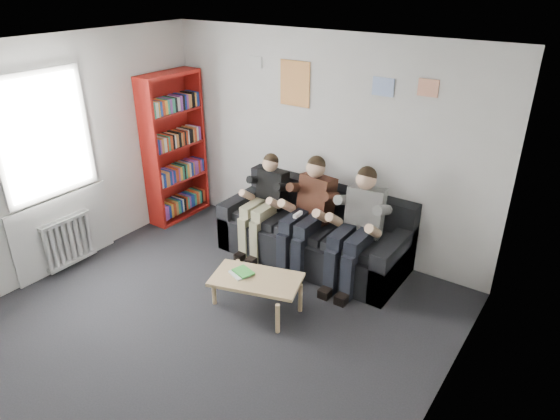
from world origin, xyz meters
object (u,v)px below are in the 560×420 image
at_px(bookshelf, 175,148).
at_px(person_left, 263,205).
at_px(coffee_table, 256,282).
at_px(person_middle, 307,215).
at_px(person_right, 356,229).
at_px(sofa, 315,235).

bearing_deg(bookshelf, person_left, -4.04).
distance_m(coffee_table, person_left, 1.28).
bearing_deg(person_middle, person_right, 6.74).
xyz_separation_m(person_left, person_right, (1.29, -0.01, 0.04)).
height_order(sofa, coffee_table, sofa).
height_order(sofa, person_left, person_left).
xyz_separation_m(bookshelf, coffee_table, (2.29, -1.16, -0.71)).
distance_m(bookshelf, person_right, 2.93).
relative_size(person_middle, person_right, 0.99).
bearing_deg(coffee_table, person_middle, 91.44).
relative_size(coffee_table, person_left, 0.74).
xyz_separation_m(coffee_table, person_middle, (-0.03, 1.03, 0.36)).
bearing_deg(coffee_table, person_left, 122.80).
xyz_separation_m(coffee_table, person_left, (-0.67, 1.04, 0.32)).
bearing_deg(sofa, person_right, -17.84).
height_order(coffee_table, person_right, person_right).
bearing_deg(person_middle, person_left, -173.79).
height_order(coffee_table, person_middle, person_middle).
height_order(person_left, person_right, person_right).
bearing_deg(bookshelf, coffee_table, -26.68).
xyz_separation_m(sofa, person_middle, (-0.00, -0.21, 0.36)).
bearing_deg(bookshelf, person_middle, -3.01).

